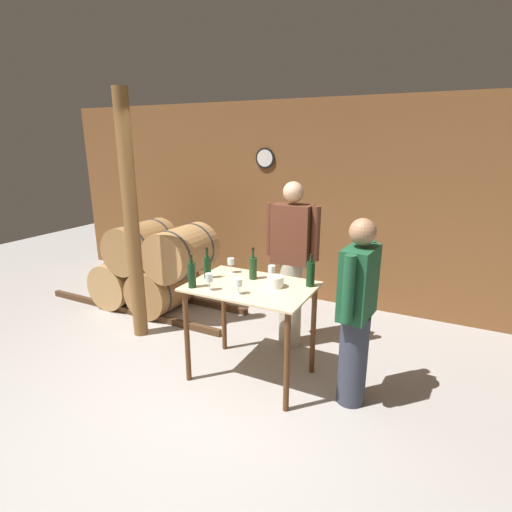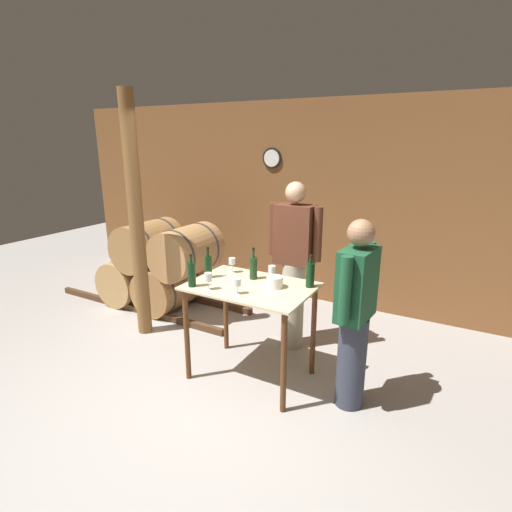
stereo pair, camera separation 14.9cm
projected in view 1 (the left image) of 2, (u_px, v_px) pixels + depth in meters
ground_plane at (186, 421)px, 3.23m from camera, size 14.00×14.00×0.00m
back_wall at (312, 204)px, 5.39m from camera, size 8.40×0.08×2.70m
barrel_rack at (153, 267)px, 5.27m from camera, size 2.80×0.82×1.17m
tasting_table at (251, 303)px, 3.64m from camera, size 1.11×0.77×0.93m
wooden_post at (131, 220)px, 4.32m from camera, size 0.16×0.16×2.70m
wine_bottle_far_left at (207, 267)px, 3.76m from camera, size 0.07×0.07×0.30m
wine_bottle_left at (192, 274)px, 3.52m from camera, size 0.07×0.07×0.30m
wine_bottle_center at (253, 267)px, 3.74m from camera, size 0.07×0.07×0.30m
wine_bottle_right at (310, 274)px, 3.55m from camera, size 0.08×0.08×0.30m
wine_glass_near_left at (231, 262)px, 3.91m from camera, size 0.07×0.07×0.15m
wine_glass_near_center at (209, 278)px, 3.45m from camera, size 0.07×0.07×0.15m
wine_glass_near_right at (239, 283)px, 3.37m from camera, size 0.07×0.07×0.14m
wine_glass_far_side at (272, 269)px, 3.70m from camera, size 0.07×0.07×0.14m
ice_bucket at (275, 282)px, 3.54m from camera, size 0.15×0.15×0.10m
person_host at (357, 311)px, 3.24m from camera, size 0.25×0.59×1.62m
person_visitor_with_scarf at (291, 262)px, 4.18m from camera, size 0.59×0.24×1.79m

